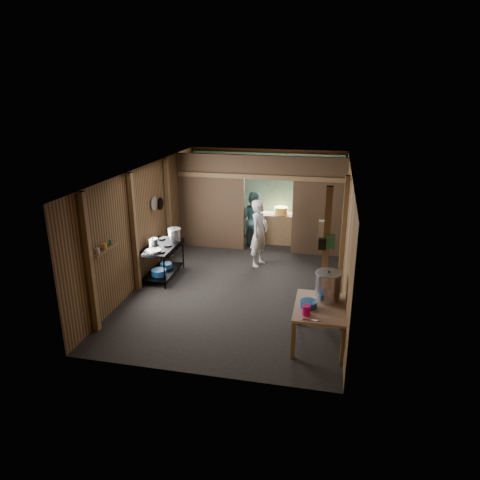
% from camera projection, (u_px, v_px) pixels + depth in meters
% --- Properties ---
extents(floor, '(4.50, 7.00, 0.00)m').
position_uv_depth(floor, '(242.00, 282.00, 10.04)').
color(floor, black).
rests_on(floor, ground).
extents(ceiling, '(4.50, 7.00, 0.00)m').
position_uv_depth(ceiling, '(242.00, 170.00, 9.19)').
color(ceiling, '#323232').
rests_on(ceiling, ground).
extents(wall_back, '(4.50, 0.00, 2.60)m').
position_uv_depth(wall_back, '(266.00, 194.00, 12.85)').
color(wall_back, brown).
rests_on(wall_back, ground).
extents(wall_front, '(4.50, 0.00, 2.60)m').
position_uv_depth(wall_front, '(193.00, 299.00, 6.38)').
color(wall_front, brown).
rests_on(wall_front, ground).
extents(wall_left, '(0.00, 7.00, 2.60)m').
position_uv_depth(wall_left, '(147.00, 222.00, 10.06)').
color(wall_left, brown).
rests_on(wall_left, ground).
extents(wall_right, '(0.00, 7.00, 2.60)m').
position_uv_depth(wall_right, '(347.00, 235.00, 9.17)').
color(wall_right, brown).
rests_on(wall_right, ground).
extents(partition_left, '(1.85, 0.10, 2.60)m').
position_uv_depth(partition_left, '(211.00, 202.00, 11.91)').
color(partition_left, brown).
rests_on(partition_left, floor).
extents(partition_right, '(1.35, 0.10, 2.60)m').
position_uv_depth(partition_right, '(319.00, 207.00, 11.34)').
color(partition_right, brown).
rests_on(partition_right, floor).
extents(partition_header, '(1.30, 0.10, 0.60)m').
position_uv_depth(partition_header, '(269.00, 167.00, 11.28)').
color(partition_header, brown).
rests_on(partition_header, wall_back).
extents(turquoise_panel, '(4.40, 0.06, 2.50)m').
position_uv_depth(turquoise_panel, '(266.00, 196.00, 12.81)').
color(turquoise_panel, '#7FC3BD').
rests_on(turquoise_panel, wall_back).
extents(back_counter, '(1.20, 0.50, 0.85)m').
position_uv_depth(back_counter, '(273.00, 228.00, 12.57)').
color(back_counter, olive).
rests_on(back_counter, floor).
extents(wall_clock, '(0.20, 0.03, 0.20)m').
position_uv_depth(wall_clock, '(275.00, 174.00, 12.52)').
color(wall_clock, silver).
rests_on(wall_clock, wall_back).
extents(post_left_a, '(0.10, 0.12, 2.60)m').
position_uv_depth(post_left_a, '(90.00, 264.00, 7.65)').
color(post_left_a, olive).
rests_on(post_left_a, floor).
extents(post_left_b, '(0.10, 0.12, 2.60)m').
position_uv_depth(post_left_b, '(134.00, 233.00, 9.31)').
color(post_left_b, olive).
rests_on(post_left_b, floor).
extents(post_left_c, '(0.10, 0.12, 2.60)m').
position_uv_depth(post_left_c, '(168.00, 209.00, 11.16)').
color(post_left_c, olive).
rests_on(post_left_c, floor).
extents(post_right, '(0.10, 0.12, 2.60)m').
position_uv_depth(post_right, '(343.00, 238.00, 9.00)').
color(post_right, olive).
rests_on(post_right, floor).
extents(post_free, '(0.12, 0.12, 2.60)m').
position_uv_depth(post_free, '(325.00, 256.00, 8.05)').
color(post_free, olive).
rests_on(post_free, floor).
extents(cross_beam, '(4.40, 0.12, 0.12)m').
position_uv_depth(cross_beam, '(259.00, 177.00, 11.36)').
color(cross_beam, olive).
rests_on(cross_beam, wall_left).
extents(pan_lid_big, '(0.03, 0.34, 0.34)m').
position_uv_depth(pan_lid_big, '(154.00, 204.00, 10.31)').
color(pan_lid_big, '#969696').
rests_on(pan_lid_big, wall_left).
extents(pan_lid_small, '(0.03, 0.30, 0.30)m').
position_uv_depth(pan_lid_small, '(161.00, 204.00, 10.71)').
color(pan_lid_small, black).
rests_on(pan_lid_small, wall_left).
extents(wall_shelf, '(0.14, 0.80, 0.03)m').
position_uv_depth(wall_shelf, '(105.00, 249.00, 8.07)').
color(wall_shelf, olive).
rests_on(wall_shelf, wall_left).
extents(jar_white, '(0.07, 0.07, 0.10)m').
position_uv_depth(jar_white, '(98.00, 251.00, 7.82)').
color(jar_white, silver).
rests_on(jar_white, wall_shelf).
extents(jar_yellow, '(0.08, 0.08, 0.10)m').
position_uv_depth(jar_yellow, '(105.00, 246.00, 8.05)').
color(jar_yellow, '#FCB23E').
rests_on(jar_yellow, wall_shelf).
extents(jar_green, '(0.06, 0.06, 0.10)m').
position_uv_depth(jar_green, '(110.00, 242.00, 8.25)').
color(jar_green, '#276841').
rests_on(jar_green, wall_shelf).
extents(bag_white, '(0.22, 0.15, 0.32)m').
position_uv_depth(bag_white, '(324.00, 229.00, 7.98)').
color(bag_white, silver).
rests_on(bag_white, post_free).
extents(bag_green, '(0.16, 0.12, 0.24)m').
position_uv_depth(bag_green, '(330.00, 242.00, 7.88)').
color(bag_green, '#276841').
rests_on(bag_green, post_free).
extents(bag_black, '(0.14, 0.10, 0.20)m').
position_uv_depth(bag_black, '(322.00, 244.00, 7.91)').
color(bag_black, black).
rests_on(bag_black, post_free).
extents(gas_range, '(0.69, 1.34, 0.79)m').
position_uv_depth(gas_range, '(162.00, 261.00, 10.20)').
color(gas_range, black).
rests_on(gas_range, floor).
extents(prep_table, '(0.88, 1.21, 0.71)m').
position_uv_depth(prep_table, '(319.00, 325.00, 7.54)').
color(prep_table, tan).
rests_on(prep_table, floor).
extents(stove_pot_large, '(0.34, 0.34, 0.31)m').
position_uv_depth(stove_pot_large, '(175.00, 235.00, 10.39)').
color(stove_pot_large, '#B6B6BC').
rests_on(stove_pot_large, gas_range).
extents(stove_pot_med, '(0.24, 0.24, 0.20)m').
position_uv_depth(stove_pot_med, '(153.00, 243.00, 10.01)').
color(stove_pot_med, '#B6B6BC').
rests_on(stove_pot_med, gas_range).
extents(frying_pan, '(0.50, 0.62, 0.07)m').
position_uv_depth(frying_pan, '(154.00, 251.00, 9.66)').
color(frying_pan, '#969696').
rests_on(frying_pan, gas_range).
extents(blue_tub_front, '(0.34, 0.34, 0.14)m').
position_uv_depth(blue_tub_front, '(159.00, 272.00, 10.02)').
color(blue_tub_front, '#194A8A').
rests_on(blue_tub_front, gas_range).
extents(blue_tub_back, '(0.29, 0.29, 0.12)m').
position_uv_depth(blue_tub_back, '(166.00, 265.00, 10.45)').
color(blue_tub_back, '#194A8A').
rests_on(blue_tub_back, gas_range).
extents(stock_pot, '(0.59, 0.59, 0.53)m').
position_uv_depth(stock_pot, '(328.00, 287.00, 7.58)').
color(stock_pot, '#B6B6BC').
rests_on(stock_pot, prep_table).
extents(wash_basin, '(0.34, 0.34, 0.11)m').
position_uv_depth(wash_basin, '(309.00, 304.00, 7.38)').
color(wash_basin, '#194A8A').
rests_on(wash_basin, prep_table).
extents(pink_bucket, '(0.17, 0.17, 0.17)m').
position_uv_depth(pink_bucket, '(306.00, 310.00, 7.11)').
color(pink_bucket, '#CD0B6C').
rests_on(pink_bucket, prep_table).
extents(knife, '(0.30, 0.04, 0.01)m').
position_uv_depth(knife, '(311.00, 320.00, 6.96)').
color(knife, '#B6B6BC').
rests_on(knife, prep_table).
extents(yellow_tub, '(0.38, 0.38, 0.21)m').
position_uv_depth(yellow_tub, '(281.00, 211.00, 12.36)').
color(yellow_tub, '#FCB23E').
rests_on(yellow_tub, back_counter).
extents(red_cup, '(0.11, 0.11, 0.12)m').
position_uv_depth(red_cup, '(261.00, 211.00, 12.48)').
color(red_cup, '#9C0A00').
rests_on(red_cup, back_counter).
extents(cook, '(0.57, 0.70, 1.68)m').
position_uv_depth(cook, '(259.00, 233.00, 10.79)').
color(cook, beige).
rests_on(cook, floor).
extents(worker_back, '(0.88, 0.76, 1.55)m').
position_uv_depth(worker_back, '(253.00, 219.00, 12.24)').
color(worker_back, '#3E6C73').
rests_on(worker_back, floor).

